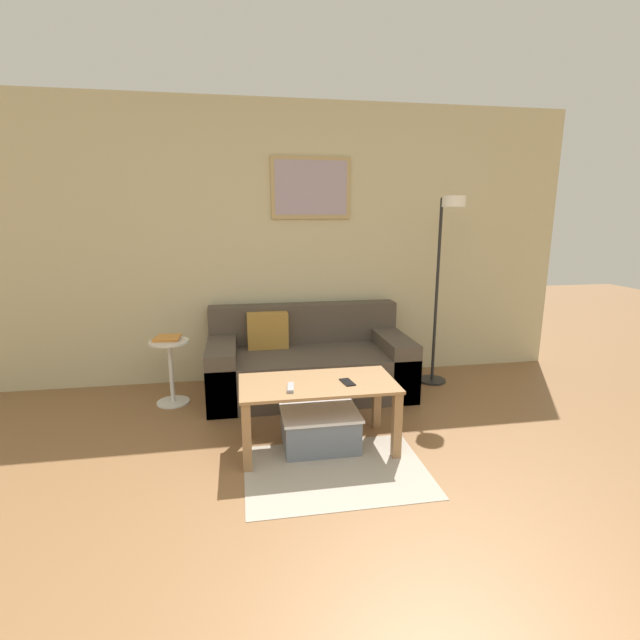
{
  "coord_description": "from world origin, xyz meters",
  "views": [
    {
      "loc": [
        -0.37,
        -1.26,
        1.56
      ],
      "look_at": [
        0.16,
        1.78,
        0.85
      ],
      "focal_mm": 26.0,
      "sensor_mm": 36.0,
      "label": 1
    }
  ],
  "objects_px": {
    "floor_lamp": "(445,265)",
    "cell_phone": "(347,382)",
    "coffee_table": "(318,395)",
    "side_table": "(171,366)",
    "storage_bin": "(320,428)",
    "book_stack": "(167,338)",
    "remote_control": "(291,388)",
    "couch": "(308,363)"
  },
  "relations": [
    {
      "from": "book_stack",
      "to": "cell_phone",
      "type": "height_order",
      "value": "book_stack"
    },
    {
      "from": "couch",
      "to": "side_table",
      "type": "xyz_separation_m",
      "value": [
        -1.16,
        -0.08,
        0.06
      ]
    },
    {
      "from": "couch",
      "to": "storage_bin",
      "type": "relative_size",
      "value": 3.34
    },
    {
      "from": "floor_lamp",
      "to": "remote_control",
      "type": "relative_size",
      "value": 11.38
    },
    {
      "from": "side_table",
      "to": "storage_bin",
      "type": "bearing_deg",
      "value": -40.78
    },
    {
      "from": "floor_lamp",
      "to": "book_stack",
      "type": "xyz_separation_m",
      "value": [
        -2.38,
        0.02,
        -0.56
      ]
    },
    {
      "from": "storage_bin",
      "to": "coffee_table",
      "type": "bearing_deg",
      "value": -142.77
    },
    {
      "from": "coffee_table",
      "to": "book_stack",
      "type": "xyz_separation_m",
      "value": [
        -1.09,
        0.97,
        0.19
      ]
    },
    {
      "from": "coffee_table",
      "to": "cell_phone",
      "type": "height_order",
      "value": "cell_phone"
    },
    {
      "from": "coffee_table",
      "to": "side_table",
      "type": "relative_size",
      "value": 1.9
    },
    {
      "from": "couch",
      "to": "coffee_table",
      "type": "relative_size",
      "value": 1.68
    },
    {
      "from": "couch",
      "to": "coffee_table",
      "type": "xyz_separation_m",
      "value": [
        -0.09,
        -1.04,
        0.12
      ]
    },
    {
      "from": "storage_bin",
      "to": "book_stack",
      "type": "relative_size",
      "value": 2.31
    },
    {
      "from": "couch",
      "to": "remote_control",
      "type": "distance_m",
      "value": 1.18
    },
    {
      "from": "book_stack",
      "to": "floor_lamp",
      "type": "bearing_deg",
      "value": -0.54
    },
    {
      "from": "remote_control",
      "to": "storage_bin",
      "type": "bearing_deg",
      "value": 33.87
    },
    {
      "from": "storage_bin",
      "to": "book_stack",
      "type": "height_order",
      "value": "book_stack"
    },
    {
      "from": "couch",
      "to": "remote_control",
      "type": "height_order",
      "value": "couch"
    },
    {
      "from": "floor_lamp",
      "to": "couch",
      "type": "bearing_deg",
      "value": 175.53
    },
    {
      "from": "storage_bin",
      "to": "side_table",
      "type": "bearing_deg",
      "value": 139.22
    },
    {
      "from": "storage_bin",
      "to": "side_table",
      "type": "relative_size",
      "value": 0.96
    },
    {
      "from": "coffee_table",
      "to": "floor_lamp",
      "type": "xyz_separation_m",
      "value": [
        1.29,
        0.94,
        0.75
      ]
    },
    {
      "from": "coffee_table",
      "to": "book_stack",
      "type": "distance_m",
      "value": 1.47
    },
    {
      "from": "storage_bin",
      "to": "cell_phone",
      "type": "xyz_separation_m",
      "value": [
        0.18,
        -0.05,
        0.34
      ]
    },
    {
      "from": "storage_bin",
      "to": "side_table",
      "type": "xyz_separation_m",
      "value": [
        -1.09,
        0.94,
        0.2
      ]
    },
    {
      "from": "storage_bin",
      "to": "floor_lamp",
      "type": "relative_size",
      "value": 0.31
    },
    {
      "from": "storage_bin",
      "to": "book_stack",
      "type": "bearing_deg",
      "value": 139.18
    },
    {
      "from": "storage_bin",
      "to": "couch",
      "type": "bearing_deg",
      "value": 86.06
    },
    {
      "from": "coffee_table",
      "to": "floor_lamp",
      "type": "distance_m",
      "value": 1.76
    },
    {
      "from": "side_table",
      "to": "remote_control",
      "type": "distance_m",
      "value": 1.38
    },
    {
      "from": "floor_lamp",
      "to": "cell_phone",
      "type": "height_order",
      "value": "floor_lamp"
    },
    {
      "from": "coffee_table",
      "to": "floor_lamp",
      "type": "height_order",
      "value": "floor_lamp"
    },
    {
      "from": "floor_lamp",
      "to": "coffee_table",
      "type": "bearing_deg",
      "value": -143.75
    },
    {
      "from": "book_stack",
      "to": "side_table",
      "type": "bearing_deg",
      "value": -44.12
    },
    {
      "from": "floor_lamp",
      "to": "remote_control",
      "type": "height_order",
      "value": "floor_lamp"
    },
    {
      "from": "couch",
      "to": "cell_phone",
      "type": "distance_m",
      "value": 1.11
    },
    {
      "from": "couch",
      "to": "side_table",
      "type": "distance_m",
      "value": 1.17
    },
    {
      "from": "storage_bin",
      "to": "floor_lamp",
      "type": "xyz_separation_m",
      "value": [
        1.27,
        0.93,
        1.0
      ]
    },
    {
      "from": "storage_bin",
      "to": "book_stack",
      "type": "xyz_separation_m",
      "value": [
        -1.11,
        0.96,
        0.44
      ]
    },
    {
      "from": "side_table",
      "to": "cell_phone",
      "type": "xyz_separation_m",
      "value": [
        1.27,
        -1.0,
        0.15
      ]
    },
    {
      "from": "storage_bin",
      "to": "book_stack",
      "type": "distance_m",
      "value": 1.53
    },
    {
      "from": "book_stack",
      "to": "remote_control",
      "type": "xyz_separation_m",
      "value": [
        0.9,
        -1.06,
        -0.09
      ]
    }
  ]
}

